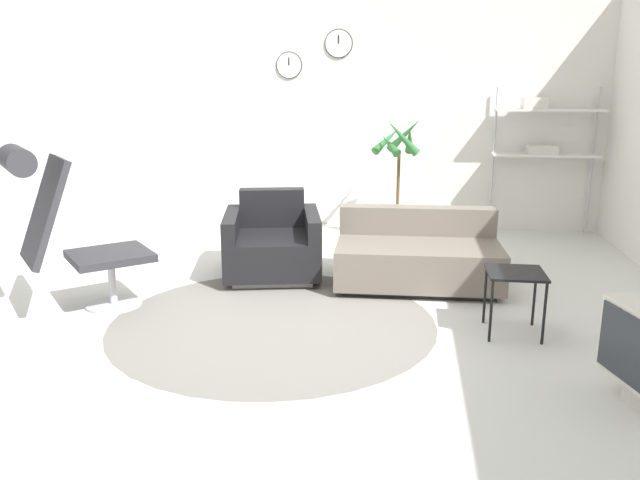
{
  "coord_description": "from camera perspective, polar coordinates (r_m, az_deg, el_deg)",
  "views": [
    {
      "loc": [
        0.81,
        -4.69,
        1.75
      ],
      "look_at": [
        0.16,
        0.02,
        0.55
      ],
      "focal_mm": 35.0,
      "sensor_mm": 36.0,
      "label": 1
    }
  ],
  "objects": [
    {
      "name": "lounge_chair",
      "position": [
        5.08,
        -22.45,
        1.87
      ],
      "size": [
        1.09,
        1.05,
        1.32
      ],
      "rotation": [
        0.0,
        0.0,
        -0.85
      ],
      "color": "#BCBCC1",
      "rests_on": "ground_plane"
    },
    {
      "name": "round_rug",
      "position": [
        4.75,
        -4.29,
        -7.46
      ],
      "size": [
        2.45,
        2.45,
        0.01
      ],
      "color": "slate",
      "rests_on": "ground_plane"
    },
    {
      "name": "shelf_unit",
      "position": [
        7.73,
        19.67,
        9.25
      ],
      "size": [
        1.19,
        0.28,
        1.71
      ],
      "color": "#BCBCC1",
      "rests_on": "ground_plane"
    },
    {
      "name": "wall_back",
      "position": [
        7.82,
        1.99,
        11.58
      ],
      "size": [
        12.0,
        0.09,
        2.8
      ],
      "color": "silver",
      "rests_on": "ground_plane"
    },
    {
      "name": "armchair_red",
      "position": [
        5.82,
        -4.37,
        -0.52
      ],
      "size": [
        1.03,
        1.06,
        0.76
      ],
      "rotation": [
        0.0,
        0.0,
        3.35
      ],
      "color": "silver",
      "rests_on": "ground_plane"
    },
    {
      "name": "couch_low",
      "position": [
        5.61,
        8.9,
        -1.6
      ],
      "size": [
        1.45,
        0.92,
        0.65
      ],
      "rotation": [
        0.0,
        0.0,
        3.17
      ],
      "color": "black",
      "rests_on": "ground_plane"
    },
    {
      "name": "side_table",
      "position": [
        4.62,
        17.43,
        -3.44
      ],
      "size": [
        0.39,
        0.39,
        0.46
      ],
      "color": "black",
      "rests_on": "ground_plane"
    },
    {
      "name": "potted_plant",
      "position": [
        7.2,
        7.11,
        4.35
      ],
      "size": [
        0.6,
        0.58,
        1.39
      ],
      "color": "brown",
      "rests_on": "ground_plane"
    },
    {
      "name": "ground_plane",
      "position": [
        5.07,
        -1.78,
        -6.03
      ],
      "size": [
        12.0,
        12.0,
        0.0
      ],
      "primitive_type": "plane",
      "color": "silver"
    }
  ]
}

